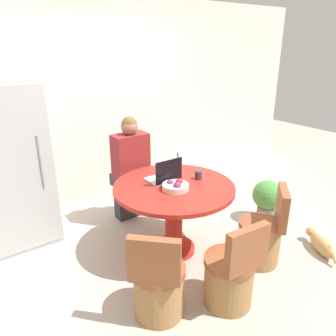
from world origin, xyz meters
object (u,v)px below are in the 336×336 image
Objects in this scene: person_seated at (129,167)px; bottle at (178,166)px; refrigerator at (11,164)px; potted_plant at (267,198)px; chair_near_camera at (231,277)px; chair_near_left_corner at (158,286)px; laptop at (165,176)px; dining_table at (174,202)px; cat at (321,244)px; fruit_bowl at (176,186)px; chair_near_right_corner at (262,238)px.

bottle is (0.24, -0.61, 0.14)m from person_seated.
refrigerator is 2.89m from potted_plant.
chair_near_camera is 0.62× the size of person_seated.
potted_plant is at bearing -147.31° from chair_near_camera.
person_seated is at bearing -16.53° from refrigerator.
refrigerator is at bearing -55.81° from chair_near_camera.
bottle is at bearing -89.90° from chair_near_left_corner.
refrigerator is at bearing -40.44° from laptop.
dining_table is at bearing -90.00° from chair_near_left_corner.
person_seated is (-0.04, 0.82, 0.13)m from dining_table.
laptop reaches higher than chair_near_left_corner.
chair_near_left_corner is at bearing 68.04° from person_seated.
person_seated reaches higher than cat.
bottle is at bearing -34.02° from refrigerator.
potted_plant is at bearing 143.86° from person_seated.
laptop is 0.60× the size of potted_plant.
laptop is at bearing 95.10° from dining_table.
dining_table is at bearing 92.54° from person_seated.
bottle reaches higher than cat.
fruit_bowl is at bearing -130.40° from bottle.
potted_plant is at bearing 167.28° from laptop.
cat is 0.94× the size of potted_plant.
potted_plant is (0.71, 0.50, 0.03)m from chair_near_right_corner.
bottle is (-0.38, 0.86, 0.57)m from chair_near_right_corner.
laptop and bottle have the same top height.
chair_near_left_corner is 1.11m from laptop.
chair_near_right_corner is 1.00× the size of chair_near_camera.
refrigerator is at bearing 136.16° from dining_table.
laptop is at bearing -83.56° from chair_near_left_corner.
chair_near_left_corner is 0.62× the size of person_seated.
refrigerator is at bearing 77.33° from cat.
bottle is at bearing 49.60° from fruit_bowl.
cat is at bearing -144.43° from chair_near_left_corner.
laptop is (0.60, 0.76, 0.53)m from chair_near_left_corner.
person_seated is at bearing -86.37° from chair_near_camera.
potted_plant is at bearing -121.43° from chair_near_left_corner.
chair_near_left_corner is (0.60, -1.79, -0.61)m from refrigerator.
bottle reaches higher than potted_plant.
potted_plant is (0.07, 0.77, 0.21)m from cat.
dining_table is 0.92m from chair_near_right_corner.
chair_near_camera reaches higher than dining_table.
fruit_bowl is 1.42m from potted_plant.
cat is at bearing -94.86° from potted_plant.
dining_table reaches higher than potted_plant.
cat is at bearing -33.29° from fruit_bowl.
potted_plant is at bearing -6.73° from dining_table.
person_seated is at bearing 63.86° from cat.
cat is (1.84, -0.30, -0.18)m from chair_near_left_corner.
refrigerator is 2.19× the size of chair_near_right_corner.
person_seated reaches higher than fruit_bowl.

